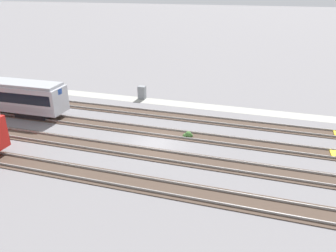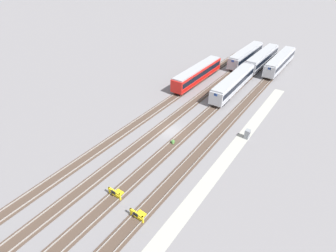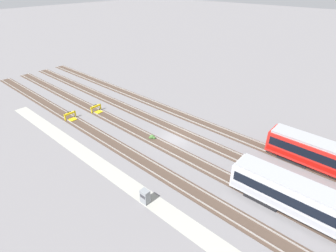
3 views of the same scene
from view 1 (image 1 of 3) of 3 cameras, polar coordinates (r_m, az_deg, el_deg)
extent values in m
plane|color=slate|center=(29.67, -2.11, -2.93)|extent=(400.00, 400.00, 0.00)
cube|color=#9E9E93|center=(39.02, 2.95, 3.76)|extent=(54.00, 2.00, 0.01)
cube|color=#47382D|center=(35.42, 1.37, 1.71)|extent=(90.00, 2.23, 0.06)
cube|color=gray|center=(34.74, 1.05, 1.45)|extent=(90.00, 0.07, 0.15)
cube|color=gray|center=(36.02, 1.68, 2.28)|extent=(90.00, 0.07, 0.15)
cube|color=#47382D|center=(31.54, -0.81, -1.16)|extent=(90.00, 2.24, 0.06)
cube|color=gray|center=(30.88, -1.21, -1.52)|extent=(90.00, 0.07, 0.15)
cube|color=gray|center=(32.12, -0.42, -0.48)|extent=(90.00, 0.07, 0.15)
cube|color=#47382D|center=(27.82, -3.59, -4.82)|extent=(90.00, 2.24, 0.06)
cube|color=gray|center=(27.18, -4.12, -5.31)|extent=(90.00, 0.07, 0.15)
cube|color=gray|center=(28.36, -3.09, -3.97)|extent=(90.00, 0.07, 0.15)
cube|color=#47382D|center=(24.33, -7.24, -9.54)|extent=(90.00, 2.23, 0.06)
cube|color=gray|center=(23.73, -7.96, -10.22)|extent=(90.00, 0.07, 0.15)
cube|color=gray|center=(24.82, -6.58, -8.48)|extent=(90.00, 0.07, 0.15)
cube|color=blue|center=(35.45, -18.36, 5.69)|extent=(0.09, 0.70, 0.56)
cube|color=black|center=(38.24, -22.08, 2.12)|extent=(3.64, 2.31, 0.70)
cube|color=gray|center=(40.89, -4.56, 5.84)|extent=(0.90, 0.70, 1.60)
cube|color=#333338|center=(41.13, -4.39, 6.31)|extent=(0.70, 0.04, 0.36)
sphere|color=#427033|center=(30.58, 3.56, -1.52)|extent=(0.64, 0.64, 0.64)
sphere|color=#427033|center=(30.58, 2.95, -1.71)|extent=(0.44, 0.44, 0.44)
sphere|color=#427033|center=(30.76, 4.03, -1.67)|extent=(0.36, 0.36, 0.36)
camera|label=2|loc=(51.98, 49.40, 30.83)|focal=28.00mm
camera|label=3|loc=(57.83, -15.85, 30.19)|focal=28.00mm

